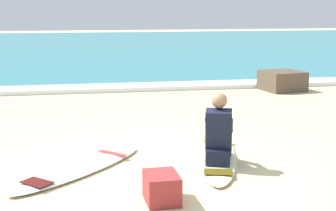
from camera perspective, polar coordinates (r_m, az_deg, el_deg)
name	(u,v)px	position (r m, az deg, el deg)	size (l,w,h in m)	color
ground_plane	(153,171)	(6.66, -1.72, -7.44)	(80.00, 80.00, 0.00)	beige
sea	(94,47)	(26.68, -8.42, 6.61)	(80.00, 28.00, 0.10)	teal
breaking_foam	(114,88)	(13.09, -6.15, 2.02)	(80.00, 0.90, 0.11)	white
surfboard_main	(217,156)	(7.23, 5.63, -5.69)	(1.18, 2.63, 0.08)	#EFE5C6
surfer_seated	(219,135)	(6.77, 5.79, -3.35)	(0.54, 0.77, 0.95)	black
surfboard_spare_near	(81,168)	(6.76, -9.90, -7.02)	(2.01, 2.10, 0.08)	white
shoreline_rock	(282,81)	(13.23, 12.84, 2.75)	(0.96, 0.94, 0.50)	brown
beach_bag	(162,188)	(5.62, -0.73, -9.32)	(0.36, 0.48, 0.32)	maroon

